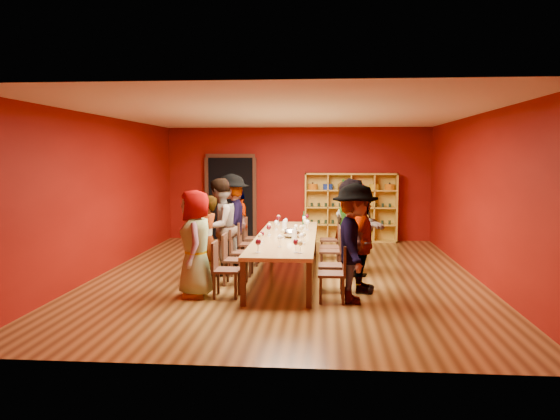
{
  "coord_description": "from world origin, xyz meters",
  "views": [
    {
      "loc": [
        0.7,
        -10.06,
        2.23
      ],
      "look_at": [
        -0.19,
        0.89,
        1.15
      ],
      "focal_mm": 35.0,
      "sensor_mm": 36.0,
      "label": 1
    }
  ],
  "objects_px": {
    "chair_person_right_1": "(336,262)",
    "person_right_3": "(351,232)",
    "chair_person_left_3": "(245,241)",
    "chair_person_right_0": "(337,270)",
    "shelving_unit": "(351,204)",
    "person_left_2": "(219,227)",
    "person_left_1": "(207,240)",
    "person_left_3": "(232,219)",
    "person_right_1": "(362,244)",
    "chair_person_left_2": "(238,249)",
    "spittoon_bowl": "(291,233)",
    "chair_person_left_0": "(222,266)",
    "chair_person_right_4": "(333,237)",
    "tasting_table": "(286,239)",
    "person_left_0": "(196,244)",
    "wine_bottle": "(304,219)",
    "person_left_4": "(239,224)",
    "person_right_0": "(355,243)",
    "chair_person_right_2": "(335,248)",
    "chair_person_left_1": "(231,256)",
    "chair_person_right_3": "(334,244)",
    "person_right_4": "(345,221)",
    "chair_person_left_4": "(251,235)",
    "person_right_2": "(352,226)"
  },
  "relations": [
    {
      "from": "chair_person_right_1",
      "to": "person_right_3",
      "type": "distance_m",
      "value": 1.89
    },
    {
      "from": "chair_person_left_3",
      "to": "chair_person_right_0",
      "type": "height_order",
      "value": "same"
    },
    {
      "from": "shelving_unit",
      "to": "person_left_2",
      "type": "relative_size",
      "value": 1.32
    },
    {
      "from": "person_left_1",
      "to": "chair_person_right_1",
      "type": "distance_m",
      "value": 2.29
    },
    {
      "from": "person_left_3",
      "to": "person_right_1",
      "type": "distance_m",
      "value": 3.29
    },
    {
      "from": "chair_person_left_2",
      "to": "spittoon_bowl",
      "type": "bearing_deg",
      "value": -6.78
    },
    {
      "from": "chair_person_left_0",
      "to": "chair_person_right_4",
      "type": "height_order",
      "value": "same"
    },
    {
      "from": "tasting_table",
      "to": "person_left_0",
      "type": "xyz_separation_m",
      "value": [
        -1.33,
        -1.65,
        0.15
      ]
    },
    {
      "from": "person_left_1",
      "to": "chair_person_right_1",
      "type": "xyz_separation_m",
      "value": [
        2.24,
        -0.37,
        -0.28
      ]
    },
    {
      "from": "person_left_2",
      "to": "person_right_1",
      "type": "height_order",
      "value": "person_left_2"
    },
    {
      "from": "shelving_unit",
      "to": "chair_person_right_0",
      "type": "distance_m",
      "value": 6.15
    },
    {
      "from": "chair_person_right_1",
      "to": "wine_bottle",
      "type": "xyz_separation_m",
      "value": [
        -0.65,
        2.93,
        0.37
      ]
    },
    {
      "from": "chair_person_left_0",
      "to": "person_left_4",
      "type": "height_order",
      "value": "person_left_4"
    },
    {
      "from": "person_left_2",
      "to": "shelving_unit",
      "type": "bearing_deg",
      "value": 169.8
    },
    {
      "from": "person_left_1",
      "to": "chair_person_left_3",
      "type": "xyz_separation_m",
      "value": [
        0.42,
        1.74,
        -0.28
      ]
    },
    {
      "from": "person_left_3",
      "to": "spittoon_bowl",
      "type": "distance_m",
      "value": 1.71
    },
    {
      "from": "tasting_table",
      "to": "shelving_unit",
      "type": "distance_m",
      "value": 4.55
    },
    {
      "from": "person_right_0",
      "to": "chair_person_right_2",
      "type": "distance_m",
      "value": 2.09
    },
    {
      "from": "person_left_3",
      "to": "chair_person_left_0",
      "type": "bearing_deg",
      "value": 1.11
    },
    {
      "from": "chair_person_right_1",
      "to": "chair_person_left_1",
      "type": "bearing_deg",
      "value": 168.62
    },
    {
      "from": "chair_person_left_1",
      "to": "chair_person_right_2",
      "type": "distance_m",
      "value": 2.09
    },
    {
      "from": "person_left_2",
      "to": "chair_person_left_2",
      "type": "bearing_deg",
      "value": 111.24
    },
    {
      "from": "chair_person_right_3",
      "to": "chair_person_right_4",
      "type": "bearing_deg",
      "value": 90.0
    },
    {
      "from": "chair_person_right_4",
      "to": "wine_bottle",
      "type": "xyz_separation_m",
      "value": [
        -0.65,
        0.09,
        0.37
      ]
    },
    {
      "from": "person_right_1",
      "to": "wine_bottle",
      "type": "bearing_deg",
      "value": 29.64
    },
    {
      "from": "tasting_table",
      "to": "person_right_3",
      "type": "xyz_separation_m",
      "value": [
        1.23,
        0.7,
        0.05
      ]
    },
    {
      "from": "chair_person_left_0",
      "to": "chair_person_left_3",
      "type": "height_order",
      "value": "same"
    },
    {
      "from": "wine_bottle",
      "to": "person_right_4",
      "type": "bearing_deg",
      "value": -6.03
    },
    {
      "from": "chair_person_right_0",
      "to": "chair_person_right_3",
      "type": "height_order",
      "value": "same"
    },
    {
      "from": "chair_person_left_4",
      "to": "chair_person_left_2",
      "type": "bearing_deg",
      "value": -90.0
    },
    {
      "from": "shelving_unit",
      "to": "chair_person_right_3",
      "type": "relative_size",
      "value": 2.7
    },
    {
      "from": "person_left_0",
      "to": "person_left_4",
      "type": "bearing_deg",
      "value": 164.46
    },
    {
      "from": "chair_person_left_3",
      "to": "person_right_0",
      "type": "height_order",
      "value": "person_right_0"
    },
    {
      "from": "chair_person_left_3",
      "to": "person_right_2",
      "type": "bearing_deg",
      "value": -18.58
    },
    {
      "from": "tasting_table",
      "to": "chair_person_left_3",
      "type": "height_order",
      "value": "chair_person_left_3"
    },
    {
      "from": "person_right_0",
      "to": "spittoon_bowl",
      "type": "relative_size",
      "value": 5.44
    },
    {
      "from": "person_left_3",
      "to": "spittoon_bowl",
      "type": "height_order",
      "value": "person_left_3"
    },
    {
      "from": "person_left_4",
      "to": "person_right_2",
      "type": "height_order",
      "value": "person_right_2"
    },
    {
      "from": "person_left_0",
      "to": "chair_person_right_0",
      "type": "distance_m",
      "value": 2.27
    },
    {
      "from": "chair_person_left_2",
      "to": "person_left_3",
      "type": "bearing_deg",
      "value": 105.75
    },
    {
      "from": "shelving_unit",
      "to": "chair_person_left_0",
      "type": "xyz_separation_m",
      "value": [
        -2.31,
        -5.97,
        -0.49
      ]
    },
    {
      "from": "tasting_table",
      "to": "person_right_2",
      "type": "distance_m",
      "value": 1.27
    },
    {
      "from": "shelving_unit",
      "to": "person_right_0",
      "type": "xyz_separation_m",
      "value": [
        -0.22,
        -6.11,
        -0.07
      ]
    },
    {
      "from": "chair_person_right_1",
      "to": "spittoon_bowl",
      "type": "bearing_deg",
      "value": 129.24
    },
    {
      "from": "chair_person_left_4",
      "to": "chair_person_right_4",
      "type": "relative_size",
      "value": 1.0
    },
    {
      "from": "chair_person_left_3",
      "to": "wine_bottle",
      "type": "xyz_separation_m",
      "value": [
        1.17,
        0.83,
        0.37
      ]
    },
    {
      "from": "person_left_2",
      "to": "chair_person_right_1",
      "type": "relative_size",
      "value": 2.05
    },
    {
      "from": "chair_person_right_4",
      "to": "chair_person_left_3",
      "type": "bearing_deg",
      "value": -157.98
    },
    {
      "from": "person_left_4",
      "to": "chair_person_right_4",
      "type": "height_order",
      "value": "person_left_4"
    },
    {
      "from": "tasting_table",
      "to": "wine_bottle",
      "type": "xyz_separation_m",
      "value": [
        0.26,
        1.79,
        0.16
      ]
    }
  ]
}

